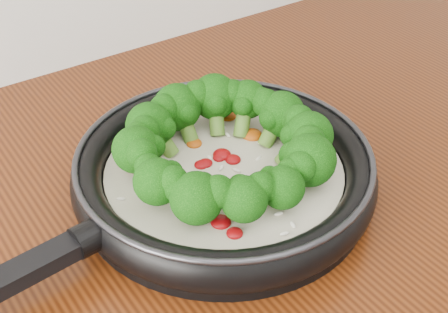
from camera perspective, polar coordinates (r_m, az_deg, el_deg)
skillet at (r=0.67m, az=-0.15°, el=-0.82°), size 0.53×0.36×0.10m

